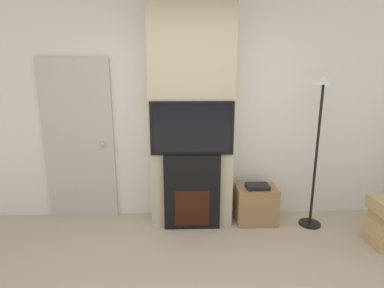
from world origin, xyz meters
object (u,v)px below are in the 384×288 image
floor_lamp (320,121)px  media_stand (256,204)px  fireplace (192,192)px  television (192,128)px

floor_lamp → media_stand: 1.23m
fireplace → television: size_ratio=0.97×
fireplace → floor_lamp: floor_lamp is taller
fireplace → media_stand: bearing=7.0°
fireplace → television: bearing=-90.0°
television → media_stand: television is taller
fireplace → media_stand: (0.79, 0.10, -0.21)m
media_stand → television: bearing=-172.9°
television → floor_lamp: floor_lamp is taller
television → floor_lamp: (1.44, 0.00, 0.07)m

